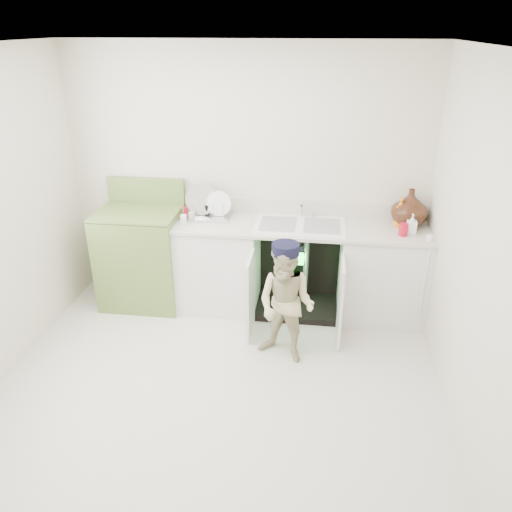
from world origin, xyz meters
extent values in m
plane|color=#BDB6A6|center=(0.00, 0.00, 0.00)|extent=(3.50, 3.50, 0.00)
cube|color=beige|center=(0.00, 1.50, 1.25)|extent=(3.50, 2.50, 0.02)
cube|color=beige|center=(0.00, -1.50, 1.25)|extent=(3.50, 2.50, 0.02)
cube|color=beige|center=(1.75, 0.00, 1.25)|extent=(2.50, 3.00, 0.02)
plane|color=white|center=(0.00, 0.00, 2.50)|extent=(3.50, 3.50, 0.00)
cube|color=silver|center=(-0.25, 1.20, 0.43)|extent=(0.80, 0.60, 0.86)
cube|color=silver|center=(1.35, 1.20, 0.43)|extent=(0.80, 0.60, 0.86)
cube|color=black|center=(0.55, 1.47, 0.43)|extent=(0.80, 0.06, 0.86)
cube|color=black|center=(0.55, 1.20, 0.03)|extent=(0.80, 0.60, 0.06)
cylinder|color=gray|center=(0.48, 1.30, 0.45)|extent=(0.05, 0.05, 0.70)
cylinder|color=gray|center=(0.62, 1.30, 0.45)|extent=(0.05, 0.05, 0.70)
cylinder|color=gray|center=(0.55, 1.25, 0.62)|extent=(0.07, 0.18, 0.07)
cube|color=silver|center=(0.15, 0.70, 0.40)|extent=(0.03, 0.40, 0.76)
cube|color=silver|center=(0.95, 0.70, 0.40)|extent=(0.02, 0.40, 0.76)
cube|color=beige|center=(0.55, 1.20, 0.89)|extent=(2.44, 0.64, 0.03)
cube|color=beige|center=(0.55, 1.49, 0.98)|extent=(2.44, 0.02, 0.15)
cube|color=white|center=(0.55, 1.20, 0.90)|extent=(0.85, 0.55, 0.02)
cube|color=gray|center=(0.34, 1.20, 0.91)|extent=(0.34, 0.40, 0.01)
cube|color=gray|center=(0.76, 1.20, 0.91)|extent=(0.34, 0.40, 0.01)
cylinder|color=silver|center=(0.55, 1.42, 0.99)|extent=(0.03, 0.03, 0.17)
cylinder|color=silver|center=(0.55, 1.36, 1.06)|extent=(0.02, 0.14, 0.02)
cylinder|color=silver|center=(0.66, 1.42, 0.94)|extent=(0.04, 0.04, 0.06)
cylinder|color=white|center=(1.68, 0.89, 0.55)|extent=(0.01, 0.01, 0.70)
cube|color=white|center=(1.68, 0.98, 0.93)|extent=(0.04, 0.02, 0.06)
cube|color=silver|center=(-0.38, 1.32, 0.91)|extent=(0.50, 0.33, 0.02)
cylinder|color=silver|center=(-0.42, 1.34, 1.00)|extent=(0.31, 0.11, 0.30)
cylinder|color=white|center=(-0.25, 1.32, 0.99)|extent=(0.24, 0.06, 0.24)
cylinder|color=silver|center=(-0.58, 1.22, 0.99)|extent=(0.01, 0.01, 0.14)
cylinder|color=silver|center=(-0.48, 1.22, 0.99)|extent=(0.01, 0.01, 0.14)
cylinder|color=silver|center=(-0.38, 1.22, 0.99)|extent=(0.01, 0.01, 0.14)
cylinder|color=silver|center=(-0.28, 1.22, 0.99)|extent=(0.01, 0.01, 0.14)
cylinder|color=silver|center=(-0.18, 1.22, 0.99)|extent=(0.01, 0.01, 0.14)
imported|color=#462014|center=(1.55, 1.34, 1.08)|extent=(0.34, 0.34, 0.35)
imported|color=orange|center=(1.46, 1.30, 1.04)|extent=(0.11, 0.11, 0.28)
imported|color=white|center=(1.55, 1.14, 0.99)|extent=(0.08, 0.08, 0.18)
cylinder|color=red|center=(1.47, 1.08, 0.96)|extent=(0.08, 0.08, 0.11)
cylinder|color=#AD0E20|center=(-0.57, 1.28, 0.95)|extent=(0.05, 0.05, 0.10)
cylinder|color=#B9B187|center=(-0.49, 1.20, 0.94)|extent=(0.06, 0.06, 0.08)
cylinder|color=black|center=(-0.36, 1.32, 0.96)|extent=(0.04, 0.04, 0.12)
cube|color=silver|center=(-0.54, 1.10, 0.95)|extent=(0.05, 0.05, 0.09)
cube|color=olive|center=(-1.01, 1.18, 0.48)|extent=(0.79, 0.65, 0.95)
cube|color=olive|center=(-1.01, 1.18, 0.97)|extent=(0.79, 0.65, 0.02)
cube|color=olive|center=(-1.01, 1.46, 1.10)|extent=(0.79, 0.06, 0.25)
cylinder|color=black|center=(-1.21, 1.02, 0.96)|extent=(0.18, 0.18, 0.02)
cylinder|color=silver|center=(-1.21, 1.02, 0.98)|extent=(0.21, 0.21, 0.01)
cylinder|color=black|center=(-1.21, 1.33, 0.96)|extent=(0.18, 0.18, 0.02)
cylinder|color=silver|center=(-1.21, 1.33, 0.98)|extent=(0.21, 0.21, 0.01)
cylinder|color=black|center=(-0.82, 1.02, 0.96)|extent=(0.18, 0.18, 0.02)
cylinder|color=silver|center=(-0.82, 1.02, 0.98)|extent=(0.21, 0.21, 0.01)
cylinder|color=black|center=(-0.82, 1.33, 0.96)|extent=(0.18, 0.18, 0.02)
cylinder|color=silver|center=(-0.82, 1.33, 0.98)|extent=(0.21, 0.21, 0.01)
imported|color=beige|center=(0.49, 0.38, 0.52)|extent=(0.61, 0.55, 1.04)
cylinder|color=black|center=(0.49, 0.38, 1.01)|extent=(0.29, 0.29, 0.09)
cube|color=black|center=(0.53, 0.47, 0.98)|extent=(0.19, 0.15, 0.01)
cube|color=black|center=(0.58, 0.86, 0.72)|extent=(0.07, 0.01, 0.14)
cube|color=#26F23F|center=(0.58, 0.85, 0.72)|extent=(0.06, 0.00, 0.12)
camera|label=1|loc=(0.71, -3.16, 2.63)|focal=35.00mm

